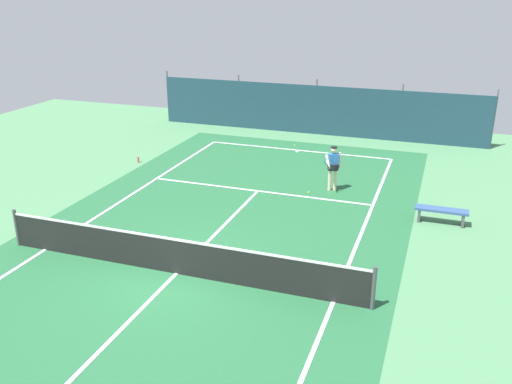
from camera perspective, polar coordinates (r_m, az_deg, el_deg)
name	(u,v)px	position (r m, az deg, el deg)	size (l,w,h in m)	color
ground_plane	(177,274)	(14.57, -8.19, -8.33)	(36.00, 36.00, 0.00)	#4C8456
court_surface	(177,274)	(14.57, -8.19, -8.32)	(11.02, 26.60, 0.01)	#236038
tennis_net	(176,256)	(14.34, -8.30, -6.55)	(10.12, 0.10, 1.10)	black
back_fence	(317,119)	(28.11, 6.35, 7.53)	(16.30, 0.98, 2.70)	#1E3D4C
tennis_player	(333,165)	(19.88, 7.95, 2.77)	(0.56, 0.83, 1.64)	beige
tennis_ball_near_player	(295,145)	(25.61, 4.01, 4.84)	(0.07, 0.07, 0.07)	#CCDB33
tennis_ball_midcourt	(309,192)	(19.81, 5.46, -0.04)	(0.07, 0.07, 0.07)	#CCDB33
parked_car	(324,107)	(29.98, 7.00, 8.68)	(2.13, 4.26, 1.68)	silver
courtside_bench	(441,212)	(18.09, 18.58, -1.98)	(1.60, 0.40, 0.49)	#335184
water_bottle	(138,160)	(23.64, -12.05, 3.28)	(0.08, 0.08, 0.24)	#D84C38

